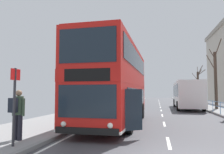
{
  "coord_description": "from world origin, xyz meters",
  "views": [
    {
      "loc": [
        -0.39,
        -5.69,
        1.82
      ],
      "look_at": [
        -2.5,
        4.58,
        2.56
      ],
      "focal_mm": 35.04,
      "sensor_mm": 36.0,
      "label": 1
    }
  ],
  "objects_px": {
    "pedestrian_with_backpack": "(18,111)",
    "background_bus_far_lane": "(187,94)",
    "double_decker_bus_main": "(116,84)",
    "bare_tree_far_01": "(198,85)",
    "bus_stop_sign_near": "(15,97)",
    "bare_tree_far_00": "(216,78)"
  },
  "relations": [
    {
      "from": "pedestrian_with_backpack",
      "to": "background_bus_far_lane",
      "type": "bearing_deg",
      "value": 66.74
    },
    {
      "from": "bare_tree_far_01",
      "to": "bus_stop_sign_near",
      "type": "bearing_deg",
      "value": -109.44
    },
    {
      "from": "pedestrian_with_backpack",
      "to": "bus_stop_sign_near",
      "type": "relative_size",
      "value": 0.72
    },
    {
      "from": "background_bus_far_lane",
      "to": "pedestrian_with_backpack",
      "type": "height_order",
      "value": "background_bus_far_lane"
    },
    {
      "from": "pedestrian_with_backpack",
      "to": "bus_stop_sign_near",
      "type": "bearing_deg",
      "value": -61.59
    },
    {
      "from": "double_decker_bus_main",
      "to": "background_bus_far_lane",
      "type": "bearing_deg",
      "value": 67.07
    },
    {
      "from": "double_decker_bus_main",
      "to": "pedestrian_with_backpack",
      "type": "xyz_separation_m",
      "value": [
        -2.49,
        -5.59,
        -1.16
      ]
    },
    {
      "from": "bus_stop_sign_near",
      "to": "pedestrian_with_backpack",
      "type": "bearing_deg",
      "value": 118.41
    },
    {
      "from": "double_decker_bus_main",
      "to": "bare_tree_far_01",
      "type": "height_order",
      "value": "bare_tree_far_01"
    },
    {
      "from": "bus_stop_sign_near",
      "to": "background_bus_far_lane",
      "type": "bearing_deg",
      "value": 68.63
    },
    {
      "from": "double_decker_bus_main",
      "to": "bare_tree_far_00",
      "type": "xyz_separation_m",
      "value": [
        8.34,
        11.78,
        0.97
      ]
    },
    {
      "from": "background_bus_far_lane",
      "to": "pedestrian_with_backpack",
      "type": "bearing_deg",
      "value": -113.26
    },
    {
      "from": "double_decker_bus_main",
      "to": "bare_tree_far_00",
      "type": "height_order",
      "value": "bare_tree_far_00"
    },
    {
      "from": "pedestrian_with_backpack",
      "to": "double_decker_bus_main",
      "type": "bearing_deg",
      "value": 65.95
    },
    {
      "from": "double_decker_bus_main",
      "to": "bare_tree_far_01",
      "type": "bearing_deg",
      "value": 70.19
    },
    {
      "from": "double_decker_bus_main",
      "to": "background_bus_far_lane",
      "type": "relative_size",
      "value": 0.98
    },
    {
      "from": "double_decker_bus_main",
      "to": "bare_tree_far_01",
      "type": "distance_m",
      "value": 26.22
    },
    {
      "from": "background_bus_far_lane",
      "to": "bare_tree_far_01",
      "type": "relative_size",
      "value": 1.7
    },
    {
      "from": "bare_tree_far_01",
      "to": "background_bus_far_lane",
      "type": "bearing_deg",
      "value": -105.96
    },
    {
      "from": "bare_tree_far_00",
      "to": "pedestrian_with_backpack",
      "type": "bearing_deg",
      "value": -121.96
    },
    {
      "from": "double_decker_bus_main",
      "to": "background_bus_far_lane",
      "type": "distance_m",
      "value": 14.5
    },
    {
      "from": "background_bus_far_lane",
      "to": "double_decker_bus_main",
      "type": "bearing_deg",
      "value": -112.93
    }
  ]
}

